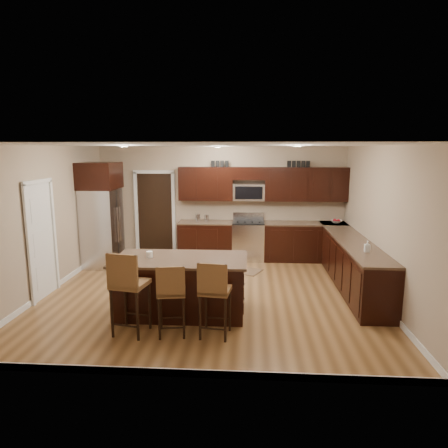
# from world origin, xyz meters

# --- Properties ---
(floor) EXTENTS (6.00, 6.00, 0.00)m
(floor) POSITION_xyz_m (0.00, 0.00, 0.00)
(floor) COLOR olive
(floor) RESTS_ON ground
(ceiling) EXTENTS (6.00, 6.00, 0.00)m
(ceiling) POSITION_xyz_m (0.00, 0.00, 2.70)
(ceiling) COLOR silver
(ceiling) RESTS_ON wall_back
(wall_back) EXTENTS (6.00, 0.00, 6.00)m
(wall_back) POSITION_xyz_m (0.00, 2.75, 1.35)
(wall_back) COLOR tan
(wall_back) RESTS_ON floor
(wall_left) EXTENTS (0.00, 5.50, 5.50)m
(wall_left) POSITION_xyz_m (-3.00, 0.00, 1.35)
(wall_left) COLOR tan
(wall_left) RESTS_ON floor
(wall_right) EXTENTS (0.00, 5.50, 5.50)m
(wall_right) POSITION_xyz_m (3.00, 0.00, 1.35)
(wall_right) COLOR tan
(wall_right) RESTS_ON floor
(base_cabinets) EXTENTS (4.02, 3.96, 0.92)m
(base_cabinets) POSITION_xyz_m (1.90, 1.45, 0.46)
(base_cabinets) COLOR black
(base_cabinets) RESTS_ON floor
(upper_cabinets) EXTENTS (4.00, 0.33, 0.80)m
(upper_cabinets) POSITION_xyz_m (1.04, 2.58, 1.84)
(upper_cabinets) COLOR black
(upper_cabinets) RESTS_ON wall_back
(range) EXTENTS (0.76, 0.64, 1.11)m
(range) POSITION_xyz_m (0.68, 2.45, 0.47)
(range) COLOR silver
(range) RESTS_ON floor
(microwave) EXTENTS (0.76, 0.31, 0.40)m
(microwave) POSITION_xyz_m (0.68, 2.60, 1.62)
(microwave) COLOR silver
(microwave) RESTS_ON upper_cabinets
(doorway) EXTENTS (0.85, 0.03, 2.06)m
(doorway) POSITION_xyz_m (-1.65, 2.73, 1.03)
(doorway) COLOR black
(doorway) RESTS_ON floor
(pantry_door) EXTENTS (0.03, 0.80, 2.04)m
(pantry_door) POSITION_xyz_m (-2.98, -0.30, 1.02)
(pantry_door) COLOR white
(pantry_door) RESTS_ON floor
(letter_decor) EXTENTS (2.20, 0.03, 0.15)m
(letter_decor) POSITION_xyz_m (0.90, 2.58, 2.29)
(letter_decor) COLOR black
(letter_decor) RESTS_ON upper_cabinets
(island) EXTENTS (2.13, 1.13, 0.92)m
(island) POSITION_xyz_m (-0.39, -0.87, 0.43)
(island) COLOR black
(island) RESTS_ON floor
(stool_left) EXTENTS (0.54, 0.54, 1.23)m
(stool_left) POSITION_xyz_m (-0.99, -1.72, 0.77)
(stool_left) COLOR brown
(stool_left) RESTS_ON floor
(stool_mid) EXTENTS (0.45, 0.45, 1.06)m
(stool_mid) POSITION_xyz_m (-0.37, -1.71, 0.66)
(stool_mid) COLOR brown
(stool_mid) RESTS_ON floor
(stool_right) EXTENTS (0.46, 0.46, 1.12)m
(stool_right) POSITION_xyz_m (0.23, -1.71, 0.70)
(stool_right) COLOR brown
(stool_right) RESTS_ON floor
(refrigerator) EXTENTS (0.79, 0.94, 2.35)m
(refrigerator) POSITION_xyz_m (-2.62, 1.69, 1.21)
(refrigerator) COLOR silver
(refrigerator) RESTS_ON floor
(floor_mat) EXTENTS (0.96, 0.82, 0.01)m
(floor_mat) POSITION_xyz_m (0.55, 1.50, 0.01)
(floor_mat) COLOR brown
(floor_mat) RESTS_ON floor
(fruit_bowl) EXTENTS (0.28, 0.28, 0.07)m
(fruit_bowl) POSITION_xyz_m (2.75, 2.45, 0.95)
(fruit_bowl) COLOR silver
(fruit_bowl) RESTS_ON base_cabinets
(soap_bottle) EXTENTS (0.09, 0.09, 0.19)m
(soap_bottle) POSITION_xyz_m (2.70, -0.27, 1.01)
(soap_bottle) COLOR #B2B2B2
(soap_bottle) RESTS_ON base_cabinets
(canister_tall) EXTENTS (0.12, 0.12, 0.18)m
(canister_tall) POSITION_xyz_m (-0.54, 2.45, 1.01)
(canister_tall) COLOR silver
(canister_tall) RESTS_ON base_cabinets
(canister_short) EXTENTS (0.11, 0.11, 0.16)m
(canister_short) POSITION_xyz_m (-0.33, 2.45, 1.00)
(canister_short) COLOR silver
(canister_short) RESTS_ON base_cabinets
(island_jar) EXTENTS (0.10, 0.10, 0.10)m
(island_jar) POSITION_xyz_m (-0.89, -0.87, 0.97)
(island_jar) COLOR white
(island_jar) RESTS_ON island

